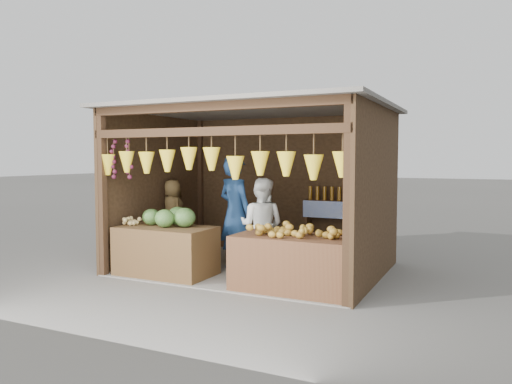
% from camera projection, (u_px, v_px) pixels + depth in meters
% --- Properties ---
extents(ground, '(80.00, 80.00, 0.00)m').
position_uv_depth(ground, '(255.00, 269.00, 8.27)').
color(ground, '#514F49').
rests_on(ground, ground).
extents(stall_structure, '(4.30, 3.30, 2.66)m').
position_uv_depth(stall_structure, '(252.00, 169.00, 8.13)').
color(stall_structure, slate).
rests_on(stall_structure, ground).
extents(back_shelf, '(1.25, 0.32, 1.32)m').
position_uv_depth(back_shelf, '(339.00, 212.00, 8.92)').
color(back_shelf, '#382314').
rests_on(back_shelf, ground).
extents(counter_left, '(1.48, 0.85, 0.77)m').
position_uv_depth(counter_left, '(166.00, 251.00, 7.78)').
color(counter_left, '#4F351A').
rests_on(counter_left, ground).
extents(counter_right, '(1.72, 0.85, 0.77)m').
position_uv_depth(counter_right, '(296.00, 264.00, 6.84)').
color(counter_right, '#4A2918').
rests_on(counter_right, ground).
extents(stool, '(0.30, 0.30, 0.28)m').
position_uv_depth(stool, '(173.00, 250.00, 9.16)').
color(stool, black).
rests_on(stool, ground).
extents(man_standing, '(0.80, 0.66, 1.88)m').
position_uv_depth(man_standing, '(235.00, 213.00, 8.17)').
color(man_standing, navy).
rests_on(man_standing, ground).
extents(woman_standing, '(0.78, 0.63, 1.52)m').
position_uv_depth(woman_standing, '(262.00, 226.00, 7.92)').
color(woman_standing, white).
rests_on(woman_standing, ground).
extents(vendor_seated, '(0.68, 0.60, 1.17)m').
position_uv_depth(vendor_seated, '(172.00, 211.00, 9.11)').
color(vendor_seated, brown).
rests_on(vendor_seated, stool).
extents(melon_pile, '(1.00, 0.50, 0.32)m').
position_uv_depth(melon_pile, '(168.00, 216.00, 7.81)').
color(melon_pile, '#124514').
rests_on(melon_pile, counter_left).
extents(tanfruit_pile, '(0.34, 0.40, 0.13)m').
position_uv_depth(tanfruit_pile, '(131.00, 221.00, 7.98)').
color(tanfruit_pile, tan).
rests_on(tanfruit_pile, counter_left).
extents(mango_pile, '(1.40, 0.64, 0.22)m').
position_uv_depth(mango_pile, '(297.00, 228.00, 6.78)').
color(mango_pile, '#B15117').
rests_on(mango_pile, counter_right).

